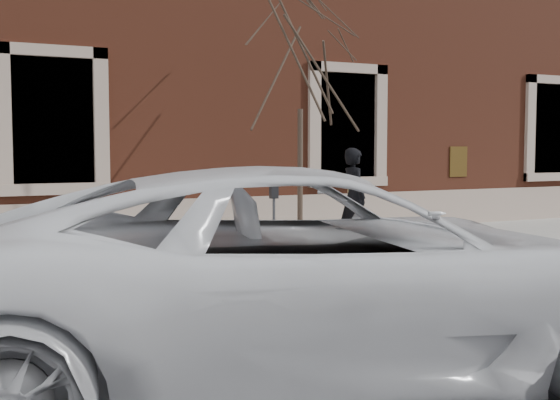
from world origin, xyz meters
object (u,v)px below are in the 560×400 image
sapling (300,70)px  white_truck (314,274)px  man (354,197)px  parking_meter (274,204)px

sapling → white_truck: sapling is taller
man → sapling: (-1.19, -0.15, 2.21)m
man → white_truck: size_ratio=0.28×
man → parking_meter: man is taller
sapling → white_truck: 6.81m
man → white_truck: (-4.04, -5.86, -0.15)m
parking_meter → white_truck: white_truck is taller
man → parking_meter: size_ratio=1.34×
white_truck → man: bearing=-23.8°
parking_meter → sapling: size_ratio=0.30×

